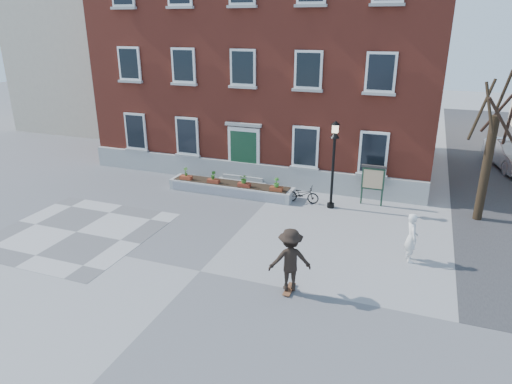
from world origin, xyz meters
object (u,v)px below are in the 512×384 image
at_px(parked_car, 512,155).
at_px(bystander, 411,238).
at_px(skateboarder, 290,260).
at_px(notice_board, 373,179).
at_px(bicycle, 302,194).
at_px(lamp_post, 334,153).

distance_m(parked_car, bystander, 14.12).
xyz_separation_m(parked_car, skateboarder, (-8.16, -16.60, 0.27)).
bearing_deg(notice_board, bicycle, -164.80).
distance_m(lamp_post, skateboarder, 7.35).
bearing_deg(bystander, skateboarder, 116.60).
relative_size(parked_car, notice_board, 2.63).
bearing_deg(notice_board, bystander, -68.45).
relative_size(lamp_post, skateboarder, 1.88).
distance_m(bystander, notice_board, 5.21).
height_order(parked_car, skateboarder, skateboarder).
distance_m(bicycle, notice_board, 3.24).
relative_size(bicycle, bystander, 0.87).
bearing_deg(parked_car, lamp_post, -144.45).
bearing_deg(skateboarder, lamp_post, 91.67).
bearing_deg(lamp_post, notice_board, 30.05).
bearing_deg(skateboarder, bystander, 44.73).
xyz_separation_m(bicycle, bystander, (4.93, -4.02, 0.48)).
xyz_separation_m(lamp_post, skateboarder, (0.21, -7.20, -1.46)).
bearing_deg(bicycle, notice_board, -77.84).
xyz_separation_m(bicycle, skateboarder, (1.57, -7.34, 0.68)).
xyz_separation_m(bicycle, lamp_post, (1.36, -0.14, 2.14)).
height_order(bystander, skateboarder, skateboarder).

